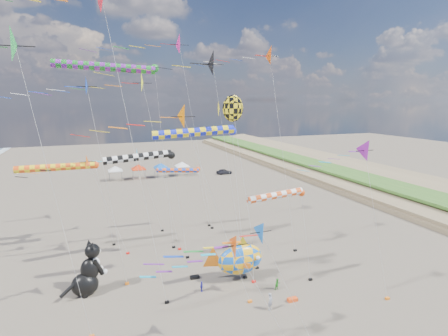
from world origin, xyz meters
TOP-DOWN VIEW (x-y plane):
  - delta_kite_1 at (6.71, 14.48)m, footprint 11.70×2.25m
  - delta_kite_2 at (-0.65, 24.90)m, footprint 15.10×2.72m
  - delta_kite_3 at (10.23, 2.84)m, footprint 8.33×1.90m
  - delta_kite_4 at (-3.62, 6.73)m, footprint 11.75×2.05m
  - delta_kite_5 at (-6.29, 19.68)m, footprint 13.19×2.22m
  - delta_kite_6 at (-10.55, 20.64)m, footprint 8.67×1.79m
  - delta_kite_7 at (-0.28, 14.03)m, footprint 14.08×2.73m
  - delta_kite_8 at (-12.06, 13.69)m, footprint 10.39×1.81m
  - delta_kite_9 at (-5.95, 26.34)m, footprint 9.54×1.72m
  - delta_kite_10 at (-8.41, 9.18)m, footprint 12.44×2.82m
  - delta_kite_11 at (-0.40, 0.56)m, footprint 10.16×1.74m
  - delta_kite_12 at (-1.73, 1.32)m, footprint 8.95×1.93m
  - windsock_0 at (0.42, 26.00)m, footprint 7.27×0.62m
  - windsock_1 at (-5.59, 17.17)m, footprint 8.50×0.81m
  - windsock_2 at (-13.76, 23.81)m, footprint 9.90×0.86m
  - windsock_3 at (5.13, 8.09)m, footprint 7.08×0.68m
  - windsock_4 at (-8.00, 20.43)m, footprint 11.74×0.89m
  - windsock_5 at (-1.52, 10.74)m, footprint 8.81×0.78m
  - angelfish_kite at (2.91, 14.14)m, footprint 3.74×3.02m
  - cat_inflatable at (-11.44, 13.36)m, footprint 4.05×3.09m
  - fish_inflatable at (2.50, 10.70)m, footprint 6.28×3.13m
  - person_adult at (2.94, 5.17)m, footprint 0.66×0.63m
  - child_green at (5.09, 7.74)m, footprint 0.62×0.52m
  - child_blue at (-1.66, 9.94)m, footprint 0.55×0.61m
  - kite_bag_1 at (6.07, 17.84)m, footprint 0.90×0.44m
  - kite_bag_2 at (5.38, 5.60)m, footprint 0.90×0.44m
  - kite_bag_3 at (-1.60, 12.46)m, footprint 0.90×0.44m
  - tent_row at (1.50, 60.00)m, footprint 19.20×4.20m
  - parked_car at (18.75, 58.00)m, footprint 3.77×1.59m

SIDE VIEW (x-z plane):
  - kite_bag_1 at x=6.07m, z-range 0.00..0.30m
  - kite_bag_2 at x=5.38m, z-range 0.00..0.30m
  - kite_bag_3 at x=-1.60m, z-range 0.00..0.30m
  - child_blue at x=-1.66m, z-range 0.00..0.99m
  - child_green at x=5.09m, z-range 0.00..1.11m
  - parked_car at x=18.75m, z-range 0.00..1.27m
  - person_adult at x=2.94m, z-range 0.00..1.52m
  - fish_inflatable at x=2.50m, z-range -0.10..4.44m
  - cat_inflatable at x=-11.44m, z-range 0.00..4.90m
  - tent_row at x=1.50m, z-range 1.25..5.05m
  - delta_kite_12 at x=-1.73m, z-range 3.41..12.79m
  - windsock_0 at x=0.42m, z-range 3.92..12.54m
  - delta_kite_11 at x=-0.40m, z-range 3.55..13.22m
  - windsock_3 at x=5.13m, z-range 4.30..13.71m
  - windsock_2 at x=-13.76m, z-range 4.79..15.32m
  - delta_kite_9 at x=-5.95m, z-range 4.56..16.25m
  - delta_kite_6 at x=-10.55m, z-range 4.68..16.58m
  - windsock_1 at x=-5.59m, z-range 5.63..17.82m
  - delta_kite_3 at x=10.23m, z-range 5.99..20.53m
  - windsock_5 at x=-1.52m, z-range 7.09..22.18m
  - delta_kite_4 at x=-3.62m, z-range 7.30..24.62m
  - angelfish_kite at x=2.91m, z-range 7.51..25.44m
  - delta_kite_8 at x=-12.06m, z-range 8.44..27.99m
  - delta_kite_5 at x=-6.29m, z-range 8.73..29.11m
  - delta_kite_7 at x=-0.28m, z-range 9.52..31.81m
  - windsock_4 at x=-8.00m, z-range 10.10..31.32m
  - delta_kite_1 at x=6.71m, z-range 10.16..33.37m
  - delta_kite_2 at x=-0.65m, z-range 11.19..36.85m
  - delta_kite_10 at x=-8.41m, z-range 11.28..37.16m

